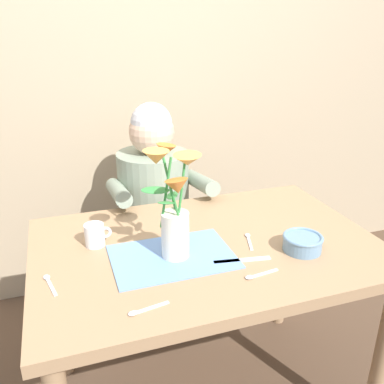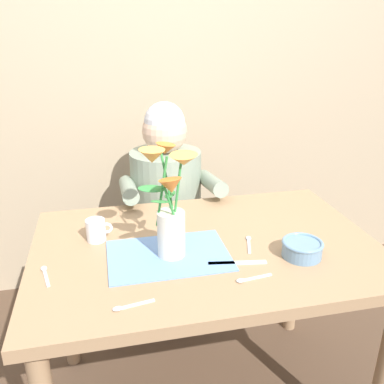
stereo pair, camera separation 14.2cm
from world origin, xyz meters
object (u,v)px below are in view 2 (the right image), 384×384
at_px(seated_person, 167,217).
at_px(coffee_cup, 96,230).
at_px(ceramic_bowl, 302,248).
at_px(flower_vase, 170,205).
at_px(dinner_knife, 237,263).

relative_size(seated_person, coffee_cup, 12.20).
distance_m(seated_person, ceramic_bowl, 0.86).
height_order(seated_person, ceramic_bowl, seated_person).
distance_m(ceramic_bowl, coffee_cup, 0.71).
bearing_deg(flower_vase, seated_person, 82.07).
height_order(seated_person, flower_vase, seated_person).
height_order(flower_vase, ceramic_bowl, flower_vase).
bearing_deg(flower_vase, coffee_cup, 146.54).
bearing_deg(ceramic_bowl, seated_person, 113.31).
bearing_deg(seated_person, ceramic_bowl, -67.61).
bearing_deg(dinner_knife, flower_vase, 162.18).
bearing_deg(ceramic_bowl, dinner_knife, 179.56).
distance_m(flower_vase, dinner_knife, 0.29).
height_order(flower_vase, dinner_knife, flower_vase).
xyz_separation_m(seated_person, coffee_cup, (-0.33, -0.51, 0.22)).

